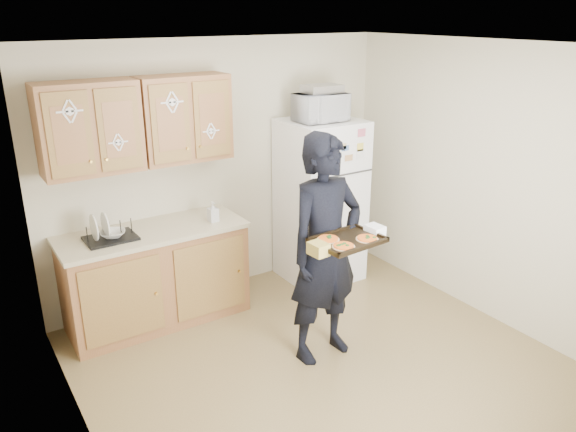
{
  "coord_description": "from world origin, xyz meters",
  "views": [
    {
      "loc": [
        -2.34,
        -3.04,
        2.73
      ],
      "look_at": [
        -0.08,
        0.45,
        1.2
      ],
      "focal_mm": 35.0,
      "sensor_mm": 36.0,
      "label": 1
    }
  ],
  "objects_px": {
    "person": "(325,250)",
    "dish_rack": "(110,230)",
    "refrigerator": "(320,201)",
    "baking_tray": "(348,241)",
    "microwave": "(321,108)"
  },
  "relations": [
    {
      "from": "microwave",
      "to": "dish_rack",
      "type": "bearing_deg",
      "value": 177.99
    },
    {
      "from": "person",
      "to": "dish_rack",
      "type": "bearing_deg",
      "value": 133.02
    },
    {
      "from": "microwave",
      "to": "dish_rack",
      "type": "height_order",
      "value": "microwave"
    },
    {
      "from": "person",
      "to": "dish_rack",
      "type": "distance_m",
      "value": 1.82
    },
    {
      "from": "refrigerator",
      "to": "person",
      "type": "relative_size",
      "value": 0.9
    },
    {
      "from": "person",
      "to": "dish_rack",
      "type": "height_order",
      "value": "person"
    },
    {
      "from": "microwave",
      "to": "dish_rack",
      "type": "relative_size",
      "value": 1.18
    },
    {
      "from": "person",
      "to": "dish_rack",
      "type": "relative_size",
      "value": 4.52
    },
    {
      "from": "person",
      "to": "baking_tray",
      "type": "relative_size",
      "value": 3.76
    },
    {
      "from": "refrigerator",
      "to": "baking_tray",
      "type": "relative_size",
      "value": 3.4
    },
    {
      "from": "refrigerator",
      "to": "person",
      "type": "bearing_deg",
      "value": -124.5
    },
    {
      "from": "baking_tray",
      "to": "dish_rack",
      "type": "xyz_separation_m",
      "value": [
        -1.32,
        1.54,
        -0.14
      ]
    },
    {
      "from": "baking_tray",
      "to": "dish_rack",
      "type": "relative_size",
      "value": 1.2
    },
    {
      "from": "person",
      "to": "refrigerator",
      "type": "bearing_deg",
      "value": 51.28
    },
    {
      "from": "refrigerator",
      "to": "baking_tray",
      "type": "height_order",
      "value": "refrigerator"
    }
  ]
}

